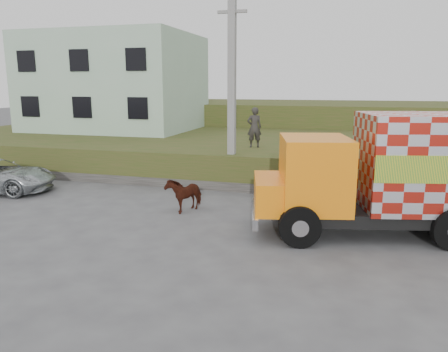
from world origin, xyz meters
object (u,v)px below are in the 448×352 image
(cow, at_px, (184,194))
(cargo_truck, at_px, (408,174))
(utility_pole, at_px, (232,92))
(pedestrian, at_px, (254,127))

(cow, bearing_deg, cargo_truck, 16.37)
(utility_pole, height_order, cargo_truck, utility_pole)
(cargo_truck, bearing_deg, utility_pole, 133.73)
(cow, xyz_separation_m, pedestrian, (1.25, 5.87, 1.82))
(cargo_truck, bearing_deg, cow, 162.39)
(cargo_truck, xyz_separation_m, pedestrian, (-5.93, 6.45, 0.59))
(pedestrian, bearing_deg, utility_pole, 56.51)
(cargo_truck, distance_m, cow, 7.30)
(utility_pole, bearing_deg, pedestrian, 77.55)
(utility_pole, bearing_deg, cow, -101.70)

